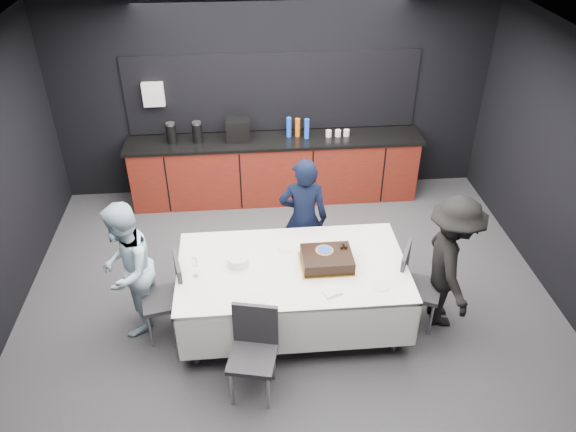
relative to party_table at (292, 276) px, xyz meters
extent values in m
plane|color=#3D3D41|center=(0.00, 0.40, -0.64)|extent=(6.00, 6.00, 0.00)
cube|color=white|center=(0.00, 0.40, 2.16)|extent=(6.00, 5.00, 0.04)
cube|color=black|center=(0.00, 2.90, 0.76)|extent=(6.00, 0.04, 2.80)
cube|color=black|center=(0.00, -2.10, 0.76)|extent=(6.00, 0.04, 2.80)
cube|color=black|center=(3.00, 0.40, 0.76)|extent=(0.04, 5.00, 2.80)
cube|color=#59160E|center=(0.00, 2.60, -0.19)|extent=(4.00, 0.60, 0.90)
cube|color=black|center=(0.00, 2.60, 0.28)|extent=(4.10, 0.64, 0.04)
cube|color=black|center=(0.00, 2.88, 0.86)|extent=(4.00, 0.03, 1.10)
cube|color=white|center=(-1.60, 2.83, 0.91)|extent=(0.28, 0.12, 0.32)
cylinder|color=black|center=(-1.40, 2.60, 0.43)|extent=(0.14, 0.14, 0.26)
cylinder|color=black|center=(-1.05, 2.60, 0.43)|extent=(0.14, 0.14, 0.26)
cube|color=black|center=(-0.50, 2.60, 0.45)|extent=(0.32, 0.24, 0.30)
cylinder|color=blue|center=(0.20, 2.65, 0.44)|extent=(0.07, 0.07, 0.28)
cylinder|color=orange|center=(0.32, 2.65, 0.43)|extent=(0.07, 0.07, 0.26)
cylinder|color=blue|center=(0.44, 2.58, 0.44)|extent=(0.07, 0.07, 0.28)
cylinder|color=white|center=(0.75, 2.60, 0.34)|extent=(0.08, 0.08, 0.09)
cylinder|color=white|center=(0.88, 2.60, 0.34)|extent=(0.08, 0.08, 0.09)
cylinder|color=white|center=(1.00, 2.60, 0.34)|extent=(0.08, 0.08, 0.09)
cylinder|color=#99999E|center=(-1.40, 2.60, 0.57)|extent=(0.12, 0.12, 0.03)
cylinder|color=#99999E|center=(-1.05, 2.60, 0.57)|extent=(0.12, 0.12, 0.03)
cylinder|color=#99999E|center=(-1.00, -0.50, -0.27)|extent=(0.06, 0.06, 0.75)
cylinder|color=#99999E|center=(-1.00, 0.50, -0.27)|extent=(0.06, 0.06, 0.75)
cylinder|color=#99999E|center=(1.00, -0.50, -0.27)|extent=(0.06, 0.06, 0.75)
cylinder|color=#99999E|center=(1.00, 0.50, -0.27)|extent=(0.06, 0.06, 0.75)
cube|color=white|center=(0.00, 0.00, 0.12)|extent=(2.32, 1.32, 0.04)
cube|color=white|center=(0.00, -0.65, -0.15)|extent=(2.32, 0.02, 0.55)
cube|color=white|center=(0.00, 0.65, -0.15)|extent=(2.32, 0.02, 0.55)
cube|color=white|center=(-1.15, 0.00, -0.15)|extent=(0.02, 1.32, 0.55)
cube|color=white|center=(1.15, 0.00, -0.15)|extent=(0.02, 1.32, 0.55)
cube|color=gold|center=(0.35, -0.01, 0.15)|extent=(0.55, 0.45, 0.01)
cube|color=black|center=(0.35, -0.01, 0.21)|extent=(0.51, 0.41, 0.11)
cube|color=black|center=(0.35, -0.01, 0.27)|extent=(0.51, 0.41, 0.01)
cylinder|color=orange|center=(0.33, 0.05, 0.28)|extent=(0.18, 0.18, 0.00)
cylinder|color=blue|center=(0.33, 0.05, 0.28)|extent=(0.15, 0.15, 0.01)
sphere|color=black|center=(0.53, 0.11, 0.29)|extent=(0.04, 0.04, 0.04)
sphere|color=black|center=(0.55, 0.07, 0.29)|extent=(0.04, 0.04, 0.04)
sphere|color=black|center=(0.51, 0.07, 0.29)|extent=(0.04, 0.04, 0.04)
cylinder|color=white|center=(-0.54, 0.06, 0.19)|extent=(0.22, 0.22, 0.10)
cylinder|color=white|center=(-0.39, -0.46, 0.14)|extent=(0.22, 0.22, 0.01)
cylinder|color=white|center=(0.66, 0.18, 0.14)|extent=(0.21, 0.21, 0.01)
cylinder|color=white|center=(0.83, -0.38, 0.14)|extent=(0.19, 0.19, 0.01)
cylinder|color=white|center=(-0.05, 0.29, 0.14)|extent=(0.18, 0.18, 0.01)
cube|color=white|center=(0.34, -0.46, 0.15)|extent=(0.19, 0.15, 0.03)
cylinder|color=white|center=(-0.97, -0.08, 0.14)|extent=(0.06, 0.06, 0.00)
cylinder|color=white|center=(-0.97, -0.08, 0.20)|extent=(0.01, 0.01, 0.12)
cylinder|color=white|center=(-0.97, -0.08, 0.31)|extent=(0.05, 0.05, 0.10)
cube|color=#29292D|center=(-1.33, -0.03, -0.19)|extent=(0.50, 0.50, 0.05)
cube|color=#29292D|center=(-1.15, 0.01, 0.06)|extent=(0.13, 0.42, 0.45)
cylinder|color=#99999E|center=(-1.54, 0.10, -0.42)|extent=(0.03, 0.03, 0.44)
cylinder|color=#99999E|center=(-1.47, -0.23, -0.42)|extent=(0.03, 0.03, 0.44)
cylinder|color=#99999E|center=(-1.20, 0.17, -0.42)|extent=(0.03, 0.03, 0.44)
cylinder|color=#99999E|center=(-1.13, -0.16, -0.42)|extent=(0.03, 0.03, 0.44)
cube|color=#29292D|center=(1.34, -0.10, -0.19)|extent=(0.56, 0.56, 0.05)
cube|color=#29292D|center=(1.17, -0.02, 0.06)|extent=(0.21, 0.40, 0.45)
cylinder|color=#99999E|center=(1.42, -0.32, -0.42)|extent=(0.03, 0.03, 0.44)
cylinder|color=#99999E|center=(1.56, -0.01, -0.42)|extent=(0.03, 0.03, 0.44)
cylinder|color=#99999E|center=(1.11, -0.18, -0.42)|extent=(0.03, 0.03, 0.44)
cylinder|color=#99999E|center=(1.26, 0.13, -0.42)|extent=(0.03, 0.03, 0.44)
cube|color=#29292D|center=(-0.45, -0.90, -0.19)|extent=(0.50, 0.50, 0.05)
cube|color=#29292D|center=(-0.40, -0.71, 0.06)|extent=(0.42, 0.13, 0.45)
cylinder|color=#99999E|center=(-0.65, -1.02, -0.42)|extent=(0.03, 0.03, 0.44)
cylinder|color=#99999E|center=(-0.32, -1.10, -0.42)|extent=(0.03, 0.03, 0.44)
cylinder|color=#99999E|center=(-0.57, -0.69, -0.42)|extent=(0.03, 0.03, 0.44)
cylinder|color=#99999E|center=(-0.24, -0.77, -0.42)|extent=(0.03, 0.03, 0.44)
imported|color=black|center=(0.21, 0.85, 0.13)|extent=(0.60, 0.42, 1.54)
imported|color=silver|center=(-1.67, 0.11, 0.11)|extent=(0.65, 0.79, 1.50)
imported|color=black|center=(1.62, -0.08, 0.12)|extent=(0.62, 1.02, 1.53)
camera|label=1|loc=(-0.43, -4.42, 3.71)|focal=35.00mm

